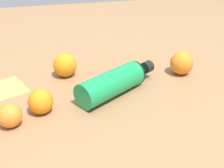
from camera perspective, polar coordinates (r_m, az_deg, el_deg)
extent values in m
plane|color=olive|center=(0.84, -0.19, -2.52)|extent=(2.40, 2.40, 0.00)
cylinder|color=#198C4C|center=(0.82, 0.00, 0.00)|extent=(0.22, 0.17, 0.08)
cone|color=#198C4C|center=(0.91, 5.64, 2.73)|extent=(0.07, 0.09, 0.08)
cylinder|color=black|center=(0.93, 6.99, 3.38)|extent=(0.04, 0.05, 0.04)
sphere|color=orange|center=(0.75, -19.69, -5.93)|extent=(0.06, 0.06, 0.06)
sphere|color=orange|center=(0.95, -9.33, 3.74)|extent=(0.08, 0.08, 0.08)
sphere|color=orange|center=(0.98, 13.68, 4.06)|extent=(0.08, 0.08, 0.08)
sphere|color=orange|center=(0.77, -14.00, -3.39)|extent=(0.07, 0.07, 0.07)
cube|color=#E5B24C|center=(0.93, -20.89, -0.96)|extent=(0.16, 0.16, 0.01)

